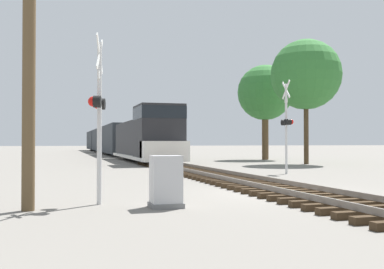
# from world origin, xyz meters

# --- Properties ---
(ground_plane) EXTENTS (400.00, 400.00, 0.00)m
(ground_plane) POSITION_xyz_m (0.00, 0.00, 0.00)
(ground_plane) COLOR slate
(rail_track_bed) EXTENTS (2.60, 160.00, 0.31)m
(rail_track_bed) POSITION_xyz_m (0.00, -0.00, 0.14)
(rail_track_bed) COLOR #382819
(rail_track_bed) RESTS_ON ground
(freight_train) EXTENTS (3.11, 66.23, 4.21)m
(freight_train) POSITION_xyz_m (0.00, 48.49, 1.91)
(freight_train) COLOR #232326
(freight_train) RESTS_ON ground
(crossing_signal_near) EXTENTS (0.51, 1.01, 4.32)m
(crossing_signal_near) POSITION_xyz_m (-5.72, -0.79, 2.46)
(crossing_signal_near) COLOR silver
(crossing_signal_near) RESTS_ON ground
(crossing_signal_far) EXTENTS (0.39, 1.01, 4.70)m
(crossing_signal_far) POSITION_xyz_m (4.27, 7.79, 2.56)
(crossing_signal_far) COLOR silver
(crossing_signal_far) RESTS_ON ground
(relay_cabinet) EXTENTS (0.79, 0.68, 1.26)m
(relay_cabinet) POSITION_xyz_m (-4.18, -1.81, 0.62)
(relay_cabinet) COLOR slate
(relay_cabinet) RESTS_ON ground
(tree_far_right) EXTENTS (5.13, 5.13, 9.12)m
(tree_far_right) POSITION_xyz_m (10.56, 16.53, 6.54)
(tree_far_right) COLOR #473521
(tree_far_right) RESTS_ON ground
(tree_mid_background) EXTENTS (5.07, 5.07, 8.71)m
(tree_mid_background) POSITION_xyz_m (11.40, 25.09, 6.12)
(tree_mid_background) COLOR brown
(tree_mid_background) RESTS_ON ground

